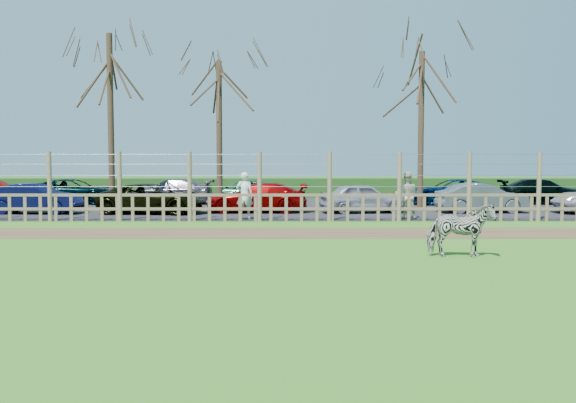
{
  "coord_description": "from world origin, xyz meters",
  "views": [
    {
      "loc": [
        0.95,
        -14.87,
        2.31
      ],
      "look_at": [
        1.0,
        2.5,
        1.1
      ],
      "focal_mm": 40.0,
      "sensor_mm": 36.0,
      "label": 1
    }
  ],
  "objects_px": {
    "visitor_b": "(406,195)",
    "car_3": "(257,198)",
    "car_1": "(36,199)",
    "visitor_a": "(245,195)",
    "crow": "(449,221)",
    "car_12": "(452,192)",
    "car_10": "(257,191)",
    "car_13": "(543,192)",
    "tree_mid": "(219,99)",
    "car_4": "(364,198)",
    "car_9": "(170,191)",
    "car_2": "(152,199)",
    "car_8": "(74,191)",
    "tree_right": "(422,91)",
    "tree_left": "(110,78)",
    "car_5": "(482,198)",
    "zebra": "(460,230)"
  },
  "relations": [
    {
      "from": "crow",
      "to": "car_9",
      "type": "bearing_deg",
      "value": 140.57
    },
    {
      "from": "tree_left",
      "to": "tree_right",
      "type": "bearing_deg",
      "value": 6.34
    },
    {
      "from": "car_2",
      "to": "car_13",
      "type": "height_order",
      "value": "same"
    },
    {
      "from": "tree_left",
      "to": "car_1",
      "type": "distance_m",
      "value": 5.87
    },
    {
      "from": "car_8",
      "to": "car_13",
      "type": "bearing_deg",
      "value": -90.82
    },
    {
      "from": "car_3",
      "to": "car_1",
      "type": "bearing_deg",
      "value": -86.24
    },
    {
      "from": "car_2",
      "to": "car_4",
      "type": "height_order",
      "value": "same"
    },
    {
      "from": "visitor_a",
      "to": "car_4",
      "type": "distance_m",
      "value": 5.36
    },
    {
      "from": "car_1",
      "to": "car_3",
      "type": "bearing_deg",
      "value": -83.02
    },
    {
      "from": "zebra",
      "to": "car_5",
      "type": "distance_m",
      "value": 12.09
    },
    {
      "from": "tree_mid",
      "to": "car_12",
      "type": "relative_size",
      "value": 1.58
    },
    {
      "from": "car_2",
      "to": "car_8",
      "type": "bearing_deg",
      "value": 48.65
    },
    {
      "from": "car_10",
      "to": "car_13",
      "type": "xyz_separation_m",
      "value": [
        13.85,
        -0.08,
        0.0
      ]
    },
    {
      "from": "tree_right",
      "to": "car_2",
      "type": "relative_size",
      "value": 1.7
    },
    {
      "from": "zebra",
      "to": "car_9",
      "type": "bearing_deg",
      "value": 32.17
    },
    {
      "from": "visitor_b",
      "to": "car_3",
      "type": "distance_m",
      "value": 6.26
    },
    {
      "from": "car_10",
      "to": "tree_left",
      "type": "bearing_deg",
      "value": 128.01
    },
    {
      "from": "car_4",
      "to": "car_13",
      "type": "xyz_separation_m",
      "value": [
        9.27,
        4.84,
        0.0
      ]
    },
    {
      "from": "visitor_a",
      "to": "car_9",
      "type": "bearing_deg",
      "value": -54.41
    },
    {
      "from": "tree_mid",
      "to": "car_13",
      "type": "bearing_deg",
      "value": 9.07
    },
    {
      "from": "visitor_b",
      "to": "car_4",
      "type": "relative_size",
      "value": 0.49
    },
    {
      "from": "car_1",
      "to": "car_9",
      "type": "distance_m",
      "value": 6.89
    },
    {
      "from": "tree_left",
      "to": "tree_right",
      "type": "xyz_separation_m",
      "value": [
        13.5,
        1.5,
        -0.37
      ]
    },
    {
      "from": "crow",
      "to": "car_12",
      "type": "height_order",
      "value": "car_12"
    },
    {
      "from": "car_4",
      "to": "car_9",
      "type": "height_order",
      "value": "same"
    },
    {
      "from": "zebra",
      "to": "car_4",
      "type": "xyz_separation_m",
      "value": [
        -0.87,
        11.33,
        0.01
      ]
    },
    {
      "from": "car_3",
      "to": "car_10",
      "type": "distance_m",
      "value": 4.71
    },
    {
      "from": "visitor_a",
      "to": "tree_left",
      "type": "bearing_deg",
      "value": -26.85
    },
    {
      "from": "car_4",
      "to": "car_13",
      "type": "bearing_deg",
      "value": -70.31
    },
    {
      "from": "visitor_b",
      "to": "car_1",
      "type": "xyz_separation_m",
      "value": [
        -14.47,
        2.22,
        -0.26
      ]
    },
    {
      "from": "tree_right",
      "to": "car_4",
      "type": "distance_m",
      "value": 6.16
    },
    {
      "from": "car_9",
      "to": "car_5",
      "type": "bearing_deg",
      "value": 72.91
    },
    {
      "from": "tree_left",
      "to": "car_5",
      "type": "relative_size",
      "value": 2.16
    },
    {
      "from": "car_13",
      "to": "tree_mid",
      "type": "bearing_deg",
      "value": 106.55
    },
    {
      "from": "tree_left",
      "to": "crow",
      "type": "bearing_deg",
      "value": -23.4
    },
    {
      "from": "visitor_b",
      "to": "car_13",
      "type": "bearing_deg",
      "value": -134.15
    },
    {
      "from": "visitor_a",
      "to": "car_1",
      "type": "distance_m",
      "value": 8.85
    },
    {
      "from": "car_4",
      "to": "car_13",
      "type": "distance_m",
      "value": 10.46
    },
    {
      "from": "car_9",
      "to": "tree_left",
      "type": "bearing_deg",
      "value": -24.8
    },
    {
      "from": "car_4",
      "to": "zebra",
      "type": "bearing_deg",
      "value": 176.49
    },
    {
      "from": "car_9",
      "to": "visitor_b",
      "type": "bearing_deg",
      "value": 55.75
    },
    {
      "from": "tree_left",
      "to": "car_8",
      "type": "distance_m",
      "value": 6.84
    },
    {
      "from": "tree_right",
      "to": "car_12",
      "type": "relative_size",
      "value": 1.7
    },
    {
      "from": "visitor_a",
      "to": "car_9",
      "type": "height_order",
      "value": "visitor_a"
    },
    {
      "from": "car_8",
      "to": "car_13",
      "type": "height_order",
      "value": "same"
    },
    {
      "from": "car_8",
      "to": "car_10",
      "type": "bearing_deg",
      "value": -91.3
    },
    {
      "from": "zebra",
      "to": "car_4",
      "type": "bearing_deg",
      "value": 5.93
    },
    {
      "from": "car_3",
      "to": "car_8",
      "type": "distance_m",
      "value": 10.35
    },
    {
      "from": "visitor_a",
      "to": "tree_mid",
      "type": "bearing_deg",
      "value": -66.9
    },
    {
      "from": "visitor_b",
      "to": "car_4",
      "type": "xyz_separation_m",
      "value": [
        -1.26,
        2.55,
        -0.26
      ]
    }
  ]
}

